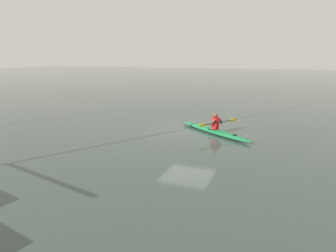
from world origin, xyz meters
The scene contains 3 objects.
ground_plane centered at (0.00, 0.00, 0.00)m, with size 160.00×160.00×0.00m, color #384742.
kayak centered at (-1.32, 0.21, 0.12)m, with size 4.17×3.17×0.24m.
kayaker centered at (-1.44, 0.30, 0.57)m, with size 1.40×1.97×0.77m.
Camera 1 is at (-4.14, 13.59, 3.60)m, focal length 30.92 mm.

